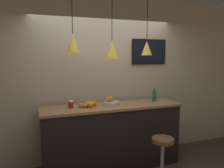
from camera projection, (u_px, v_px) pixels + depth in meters
back_wall at (104, 79)px, 3.91m from camera, size 8.00×0.06×2.90m
service_counter at (112, 136)px, 3.65m from camera, size 2.29×0.60×1.06m
bar_stool at (162, 155)px, 3.22m from camera, size 0.43×0.43×0.67m
fruit_bowl at (111, 102)px, 3.60m from camera, size 0.25×0.25×0.14m
orange_pile at (89, 104)px, 3.48m from camera, size 0.31×0.23×0.09m
juice_bottle at (154, 96)px, 3.85m from camera, size 0.07×0.07×0.25m
spread_jar at (71, 105)px, 3.37m from camera, size 0.08×0.08×0.11m
pendant_lamp_left at (73, 43)px, 3.24m from camera, size 0.20×0.20×0.89m
pendant_lamp_middle at (112, 49)px, 3.46m from camera, size 0.21×0.21×0.98m
pendant_lamp_right at (147, 48)px, 3.66m from camera, size 0.18×0.18×0.93m
mounted_tv at (149, 52)px, 4.09m from camera, size 0.69×0.04×0.46m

